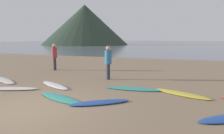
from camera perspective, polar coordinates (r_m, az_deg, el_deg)
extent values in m
cube|color=#8C7559|center=(15.45, 2.66, 0.02)|extent=(120.00, 120.00, 0.20)
cube|color=slate|center=(70.60, 15.74, 6.32)|extent=(140.00, 100.00, 0.01)
cone|color=#28382B|center=(60.75, -7.59, 11.63)|extent=(24.94, 24.94, 11.35)
ellipsoid|color=silver|center=(11.45, -28.04, -3.23)|extent=(2.42, 1.52, 0.07)
ellipsoid|color=silver|center=(9.42, -26.85, -5.41)|extent=(2.39, 1.21, 0.09)
ellipsoid|color=white|center=(9.36, -15.75, -4.91)|extent=(2.07, 1.42, 0.08)
ellipsoid|color=teal|center=(7.40, -14.25, -8.41)|extent=(2.20, 1.30, 0.07)
ellipsoid|color=#1E479E|center=(6.71, -3.48, -9.90)|extent=(1.89, 1.51, 0.07)
ellipsoid|color=teal|center=(8.49, 6.10, -6.07)|extent=(2.42, 0.75, 0.06)
ellipsoid|color=yellow|center=(8.13, 18.93, -7.09)|extent=(2.20, 1.41, 0.07)
cylinder|color=#2D2D38|center=(13.82, -15.73, 0.82)|extent=(0.19, 0.19, 0.80)
cylinder|color=#9E3338|center=(13.75, -15.86, 3.91)|extent=(0.35, 0.35, 0.70)
sphere|color=tan|center=(13.72, -15.93, 5.83)|extent=(0.23, 0.23, 0.23)
cylinder|color=#2D2D38|center=(10.37, -1.07, -1.32)|extent=(0.19, 0.19, 0.79)
cylinder|color=teal|center=(10.27, -1.08, 2.75)|extent=(0.34, 0.34, 0.69)
sphere|color=tan|center=(10.23, -1.09, 5.30)|extent=(0.22, 0.22, 0.22)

